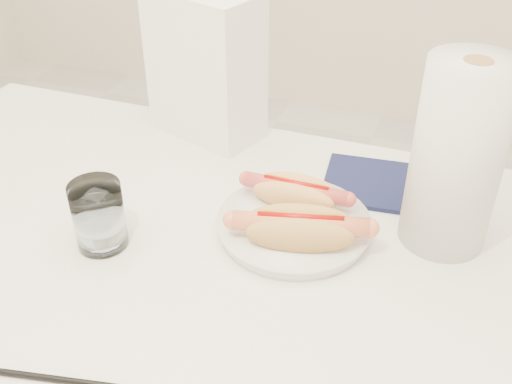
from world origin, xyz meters
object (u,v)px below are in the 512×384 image
(hotdog_left, at_px, (296,193))
(napkin_box, at_px, (205,65))
(plate, at_px, (294,227))
(hotdog_right, at_px, (300,228))
(table, at_px, (184,295))
(paper_towel_roll, at_px, (457,157))
(water_glass, at_px, (99,215))

(hotdog_left, xyz_separation_m, napkin_box, (-0.22, 0.19, 0.09))
(plate, distance_m, hotdog_right, 0.06)
(hotdog_right, relative_size, napkin_box, 0.71)
(plate, bearing_deg, hotdog_right, -63.54)
(table, height_order, paper_towel_roll, paper_towel_roll)
(table, xyz_separation_m, hotdog_left, (0.11, 0.16, 0.10))
(hotdog_right, distance_m, water_glass, 0.27)
(table, relative_size, plate, 5.64)
(water_glass, relative_size, paper_towel_roll, 0.37)
(hotdog_left, bearing_deg, table, -124.39)
(hotdog_right, bearing_deg, hotdog_left, 96.00)
(table, bearing_deg, hotdog_left, 55.22)
(water_glass, distance_m, paper_towel_roll, 0.48)
(napkin_box, bearing_deg, hotdog_right, -28.08)
(water_glass, bearing_deg, plate, 25.76)
(water_glass, distance_m, napkin_box, 0.36)
(water_glass, bearing_deg, hotdog_right, 16.10)
(hotdog_left, bearing_deg, plate, -75.57)
(hotdog_left, relative_size, water_glass, 1.59)
(hotdog_left, distance_m, paper_towel_roll, 0.23)
(table, relative_size, water_glass, 12.31)
(hotdog_left, distance_m, water_glass, 0.28)
(table, distance_m, paper_towel_roll, 0.41)
(hotdog_left, bearing_deg, hotdog_right, -69.25)
(hotdog_right, xyz_separation_m, water_glass, (-0.26, -0.08, 0.01))
(plate, xyz_separation_m, hotdog_right, (0.02, -0.04, 0.03))
(paper_towel_roll, bearing_deg, water_glass, -158.26)
(hotdog_left, height_order, napkin_box, napkin_box)
(table, xyz_separation_m, paper_towel_roll, (0.32, 0.18, 0.19))
(hotdog_left, distance_m, hotdog_right, 0.09)
(hotdog_left, xyz_separation_m, paper_towel_roll, (0.21, 0.02, 0.09))
(water_glass, bearing_deg, table, 0.06)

